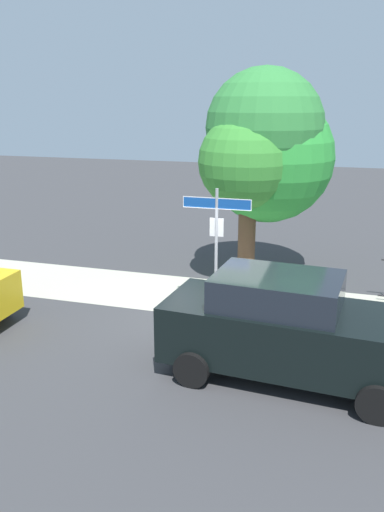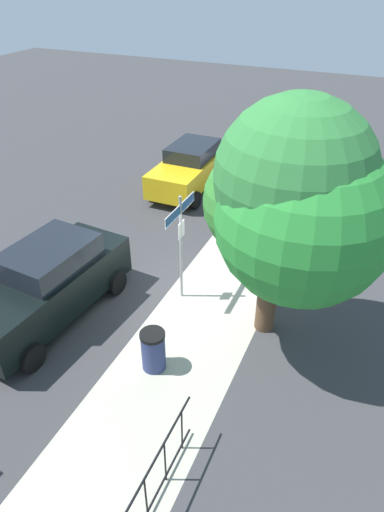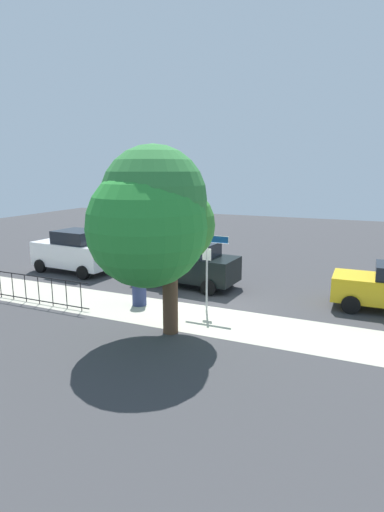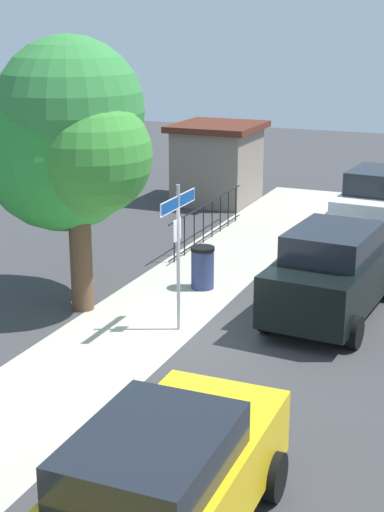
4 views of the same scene
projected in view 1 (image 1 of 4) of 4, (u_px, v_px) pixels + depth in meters
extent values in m
plane|color=#38383A|center=(211.00, 318.00, 12.13)|extent=(60.00, 60.00, 0.00)
cube|color=#AFAC99|center=(305.00, 307.00, 12.77)|extent=(24.00, 2.60, 0.00)
cylinder|color=#9EA0A5|center=(216.00, 252.00, 12.08)|extent=(0.07, 0.07, 2.93)
cube|color=#144799|center=(217.00, 203.00, 11.76)|extent=(1.54, 0.02, 0.22)
cube|color=white|center=(217.00, 203.00, 11.76)|extent=(1.57, 0.02, 0.25)
cube|color=silver|center=(217.00, 227.00, 11.93)|extent=(0.32, 0.02, 0.42)
cylinder|color=brown|center=(247.00, 236.00, 14.21)|extent=(0.47, 0.47, 2.55)
sphere|color=#368630|center=(246.00, 162.00, 13.29)|extent=(2.40, 2.40, 2.40)
sphere|color=#317D39|center=(265.00, 128.00, 13.60)|extent=(3.06, 3.06, 3.06)
sphere|color=green|center=(268.00, 157.00, 14.06)|extent=(3.47, 3.47, 3.47)
cube|color=black|center=(291.00, 335.00, 9.29)|extent=(4.60, 2.08, 1.03)
cube|color=black|center=(278.00, 291.00, 9.15)|extent=(2.26, 1.70, 0.57)
cylinder|color=black|center=(381.00, 355.00, 9.69)|extent=(0.65, 0.27, 0.64)
cylinder|color=black|center=(377.00, 404.00, 8.13)|extent=(0.65, 0.27, 0.64)
cylinder|color=black|center=(223.00, 330.00, 10.74)|extent=(0.65, 0.27, 0.64)
cylinder|color=black|center=(192.00, 369.00, 9.18)|extent=(0.65, 0.27, 0.64)
cylinder|color=navy|center=(326.00, 297.00, 12.15)|extent=(0.52, 0.52, 0.90)
cylinder|color=black|center=(327.00, 277.00, 12.01)|extent=(0.55, 0.55, 0.08)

